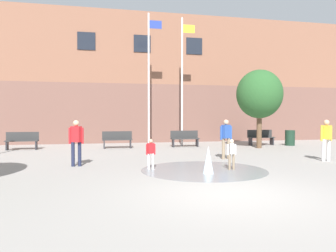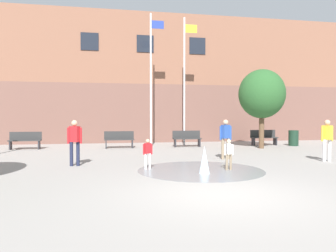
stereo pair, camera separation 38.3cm
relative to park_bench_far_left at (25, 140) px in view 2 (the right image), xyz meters
name	(u,v)px [view 2 (the right image)]	position (x,y,z in m)	size (l,w,h in m)	color
ground_plane	(223,194)	(6.67, -11.29, -0.48)	(100.00, 100.00, 0.00)	gray
library_building	(140,82)	(6.67, 6.12, 3.78)	(36.00, 6.05, 8.52)	brown
splash_fountain	(202,166)	(7.08, -8.34, -0.30)	(4.02, 4.02, 0.83)	gray
park_bench_far_left	(25,140)	(0.00, 0.00, 0.00)	(1.60, 0.44, 0.91)	#28282D
park_bench_under_left_flagpole	(119,139)	(4.84, -0.25, 0.00)	(1.60, 0.44, 0.91)	#28282D
park_bench_near_trashcan	(187,138)	(8.63, -0.21, 0.00)	(1.60, 0.44, 0.91)	#28282D
park_bench_far_right	(264,137)	(13.37, -0.09, 0.00)	(1.60, 0.44, 0.91)	#28282D
adult_watching	(75,139)	(3.07, -6.39, 0.45)	(0.50, 0.34, 1.59)	#1E233D
teen_by_trashcan	(226,136)	(8.85, -5.68, 0.45)	(0.50, 0.33, 1.59)	#89755B
child_with_pink_shirt	(229,152)	(8.00, -8.23, 0.10)	(0.31, 0.23, 0.99)	#89755B
child_running	(148,152)	(5.47, -7.59, 0.10)	(0.31, 0.20, 0.99)	silver
adult_near_bench	(327,137)	(12.39, -7.06, 0.45)	(0.50, 0.39, 1.59)	silver
flagpole_left	(151,76)	(6.70, 0.42, 3.54)	(0.80, 0.10, 7.56)	silver
flagpole_right	(185,78)	(8.66, 0.42, 3.48)	(0.80, 0.10, 7.43)	silver
trash_can	(293,138)	(14.91, -0.72, -0.03)	(0.56, 0.56, 0.90)	#193323
street_tree_near_building	(262,94)	(12.35, -1.81, 2.43)	(2.46, 2.46, 4.23)	brown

